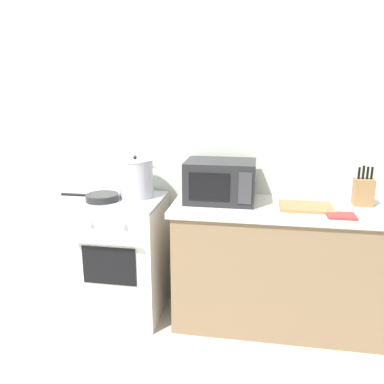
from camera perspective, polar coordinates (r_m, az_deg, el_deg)
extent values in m
plane|color=#B2ADA3|center=(2.74, -6.50, -23.89)|extent=(10.00, 10.00, 0.00)
cube|color=silver|center=(3.07, 3.24, 6.19)|extent=(4.40, 0.10, 2.50)
cube|color=#8C7051|center=(2.97, 14.04, -11.01)|extent=(1.64, 0.56, 0.88)
cube|color=beige|center=(2.80, 14.63, -2.50)|extent=(1.70, 0.60, 0.04)
cube|color=white|center=(3.09, -10.01, -9.47)|extent=(0.60, 0.60, 0.90)
cube|color=#B7B7BC|center=(2.93, -10.41, -1.25)|extent=(0.60, 0.60, 0.02)
cube|color=black|center=(2.81, -12.15, -10.65)|extent=(0.39, 0.01, 0.28)
cylinder|color=silver|center=(2.71, -12.56, -7.44)|extent=(0.48, 0.02, 0.02)
cylinder|color=silver|center=(2.72, -14.93, -4.34)|extent=(0.04, 0.02, 0.04)
cylinder|color=silver|center=(2.64, -10.15, -4.71)|extent=(0.04, 0.02, 0.04)
cylinder|color=silver|center=(2.94, -8.30, 1.91)|extent=(0.26, 0.26, 0.28)
cylinder|color=silver|center=(2.92, -8.41, 4.70)|extent=(0.27, 0.27, 0.01)
sphere|color=black|center=(2.91, -8.43, 5.09)|extent=(0.03, 0.03, 0.03)
cylinder|color=silver|center=(2.97, -11.13, 3.84)|extent=(0.05, 0.01, 0.01)
cylinder|color=silver|center=(2.88, -5.53, 3.71)|extent=(0.05, 0.01, 0.01)
cylinder|color=#28282B|center=(2.92, -13.12, -0.78)|extent=(0.24, 0.24, 0.05)
cylinder|color=black|center=(3.00, -17.01, -0.39)|extent=(0.20, 0.02, 0.02)
cube|color=#232326|center=(2.81, 4.21, 1.62)|extent=(0.50, 0.36, 0.30)
cube|color=black|center=(2.64, 2.53, 0.77)|extent=(0.28, 0.01, 0.19)
cube|color=#38383D|center=(2.62, 7.85, 0.54)|extent=(0.09, 0.01, 0.22)
cube|color=#997047|center=(2.78, 16.48, -2.10)|extent=(0.36, 0.26, 0.02)
cube|color=#997047|center=(2.97, 23.97, -0.02)|extent=(0.13, 0.10, 0.19)
cylinder|color=black|center=(2.93, 23.46, 2.58)|extent=(0.02, 0.02, 0.08)
cylinder|color=black|center=(2.94, 24.00, 2.67)|extent=(0.02, 0.02, 0.09)
cylinder|color=black|center=(2.94, 24.52, 2.58)|extent=(0.02, 0.02, 0.09)
cylinder|color=black|center=(2.95, 25.05, 2.55)|extent=(0.02, 0.02, 0.09)
cube|color=#993333|center=(2.67, 21.19, -3.29)|extent=(0.18, 0.14, 0.02)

